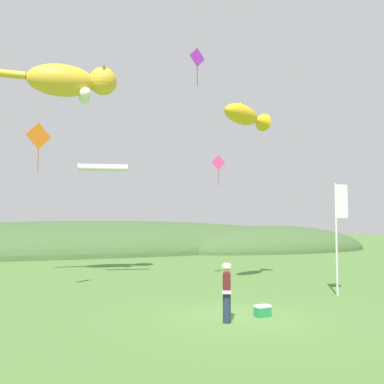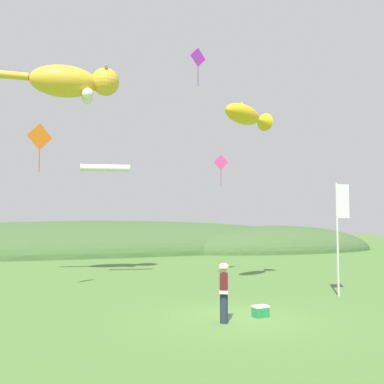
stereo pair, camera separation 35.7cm
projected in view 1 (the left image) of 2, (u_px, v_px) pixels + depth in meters
The scene contains 12 objects.
ground_plane at pixel (239, 319), 13.37m from camera, with size 120.00×120.00×0.00m, color #517A38.
distant_hill_ridge at pixel (126, 252), 41.09m from camera, with size 55.36×16.81×5.98m.
festival_attendant at pixel (227, 291), 12.88m from camera, with size 0.42×0.49×1.77m.
kite_spool at pixel (226, 312), 13.91m from camera, with size 0.13×0.20×0.20m.
picnic_cooler at pixel (263, 311), 13.66m from camera, with size 0.52×0.38×0.36m.
festival_banner_pole at pixel (339, 221), 17.66m from camera, with size 0.66×0.08×4.61m.
kite_giant_cat at pixel (70, 81), 22.45m from camera, with size 6.45×2.08×1.96m.
kite_fish_windsock at pixel (246, 116), 20.20m from camera, with size 3.36×2.51×1.04m.
kite_tube_streamer at pixel (102, 168), 22.89m from camera, with size 2.65×0.94×0.44m.
kite_diamond_violet at pixel (197, 58), 19.47m from camera, with size 0.85×0.30×1.79m.
kite_diamond_pink at pixel (218, 163), 24.20m from camera, with size 0.88×0.04×1.78m.
kite_diamond_orange at pixel (39, 137), 17.55m from camera, with size 1.00×0.55×2.03m.
Camera 1 is at (-6.37, -12.10, 3.10)m, focal length 40.00 mm.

